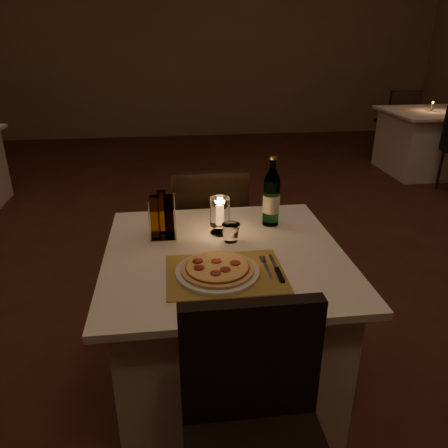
{
  "coord_description": "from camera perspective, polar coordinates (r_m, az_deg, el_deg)",
  "views": [
    {
      "loc": [
        -0.36,
        -2.3,
        1.59
      ],
      "look_at": [
        -0.15,
        -0.67,
        0.86
      ],
      "focal_mm": 35.0,
      "sensor_mm": 36.0,
      "label": 1
    }
  ],
  "objects": [
    {
      "name": "tumbler",
      "position": [
        1.92,
        0.89,
        -1.13
      ],
      "size": [
        0.08,
        0.08,
        0.08
      ],
      "primitive_type": null,
      "color": "white",
      "rests_on": "main_table"
    },
    {
      "name": "cruet_caddy",
      "position": [
        1.95,
        -8.06,
        0.88
      ],
      "size": [
        0.12,
        0.12,
        0.21
      ],
      "color": "white",
      "rests_on": "main_table"
    },
    {
      "name": "chair_far",
      "position": [
        2.56,
        -1.93,
        -0.15
      ],
      "size": [
        0.42,
        0.42,
        0.9
      ],
      "color": "black",
      "rests_on": "ground"
    },
    {
      "name": "wall_back",
      "position": [
        7.32,
        -4.74,
        23.02
      ],
      "size": [
        8.0,
        0.02,
        3.0
      ],
      "primitive_type": "cube",
      "color": "#8D7152",
      "rests_on": "ground"
    },
    {
      "name": "neighbor_chair_rb",
      "position": [
        6.45,
        21.89,
        12.86
      ],
      "size": [
        0.42,
        0.42,
        0.9
      ],
      "color": "black",
      "rests_on": "ground"
    },
    {
      "name": "hurricane_candle",
      "position": [
        1.96,
        -0.55,
        1.46
      ],
      "size": [
        0.09,
        0.09,
        0.17
      ],
      "color": "white",
      "rests_on": "main_table"
    },
    {
      "name": "neighbor_table_right",
      "position": [
        5.88,
        24.84,
        9.7
      ],
      "size": [
        1.0,
        1.0,
        0.74
      ],
      "color": "white",
      "rests_on": "ground"
    },
    {
      "name": "main_table",
      "position": [
        2.03,
        0.07,
        -12.87
      ],
      "size": [
        1.0,
        1.0,
        0.74
      ],
      "color": "white",
      "rests_on": "ground"
    },
    {
      "name": "placemat",
      "position": [
        1.68,
        0.17,
        -6.47
      ],
      "size": [
        0.45,
        0.34,
        0.0
      ],
      "primitive_type": "cube",
      "color": "#A9883A",
      "rests_on": "main_table"
    },
    {
      "name": "fork",
      "position": [
        1.73,
        5.48,
        -5.43
      ],
      "size": [
        0.02,
        0.18,
        0.0
      ],
      "color": "silver",
      "rests_on": "placemat"
    },
    {
      "name": "plate",
      "position": [
        1.67,
        -0.85,
        -6.26
      ],
      "size": [
        0.32,
        0.32,
        0.01
      ],
      "primitive_type": "cylinder",
      "color": "white",
      "rests_on": "placemat"
    },
    {
      "name": "water_bottle",
      "position": [
        2.06,
        6.21,
        3.42
      ],
      "size": [
        0.08,
        0.08,
        0.33
      ],
      "color": "#57A367",
      "rests_on": "main_table"
    },
    {
      "name": "pizza",
      "position": [
        1.66,
        -0.87,
        -5.78
      ],
      "size": [
        0.28,
        0.28,
        0.02
      ],
      "color": "#D8B77F",
      "rests_on": "plate"
    },
    {
      "name": "knife",
      "position": [
        1.69,
        7.09,
        -6.25
      ],
      "size": [
        0.02,
        0.22,
        0.01
      ],
      "color": "black",
      "rests_on": "placemat"
    },
    {
      "name": "floor",
      "position": [
        2.83,
        1.37,
        -10.65
      ],
      "size": [
        8.0,
        10.0,
        0.02
      ],
      "primitive_type": "cube",
      "color": "#4E2519",
      "rests_on": "ground"
    },
    {
      "name": "neighbor_candle_right",
      "position": [
        5.8,
        25.55,
        13.64
      ],
      "size": [
        0.03,
        0.03,
        0.11
      ],
      "color": "white",
      "rests_on": "neighbor_table_right"
    },
    {
      "name": "chair_near",
      "position": [
        1.39,
        4.14,
        -24.55
      ],
      "size": [
        0.42,
        0.42,
        0.9
      ],
      "color": "black",
      "rests_on": "ground"
    }
  ]
}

